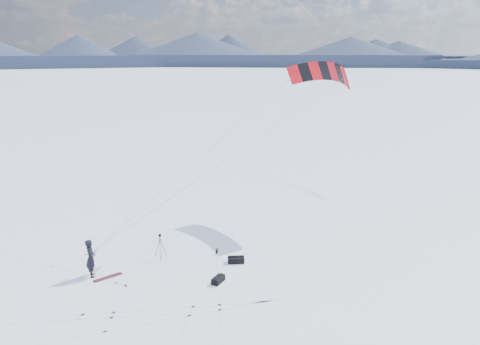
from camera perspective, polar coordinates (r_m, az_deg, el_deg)
ground at (r=22.57m, az=-10.00°, el=-12.20°), size 1800.00×1800.00×0.00m
horizon_hills at (r=20.98m, az=-10.53°, el=-1.43°), size 704.00×705.94×10.08m
snow_tracks at (r=21.79m, az=-10.65°, el=-13.25°), size 17.62×14.39×0.01m
snowkiter at (r=23.18m, az=-17.56°, el=-11.95°), size 0.51×0.71×1.81m
snowboard at (r=22.82m, az=-15.82°, el=-12.19°), size 1.37×0.40×0.04m
tripod at (r=23.84m, az=-9.73°, el=-8.45°), size 0.57×0.63×1.30m
gear_bag_a at (r=21.56m, az=-2.67°, el=-12.90°), size 0.80×0.66×0.32m
gear_bag_b at (r=23.35m, az=-0.49°, el=-10.57°), size 0.89×0.72×0.37m
power_kite at (r=29.01m, az=9.75°, el=11.66°), size 15.66×4.75×8.38m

